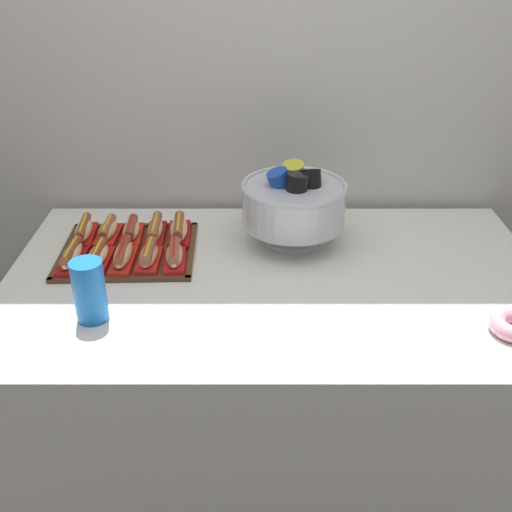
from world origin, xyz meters
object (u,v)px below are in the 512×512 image
(hot_dog_1, at_px, (98,257))
(hot_dog_7, at_px, (132,231))
(hot_dog_0, at_px, (73,256))
(hot_dog_6, at_px, (109,231))
(hot_dog_9, at_px, (180,230))
(hot_dog_5, at_px, (85,231))
(hot_dog_8, at_px, (156,230))
(buffet_table, at_px, (275,378))
(serving_tray, at_px, (129,251))
(hot_dog_2, at_px, (124,255))
(hot_dog_3, at_px, (150,255))
(cup_stack, at_px, (90,291))
(hot_dog_4, at_px, (175,255))
(punch_bowl, at_px, (295,202))

(hot_dog_1, bearing_deg, hot_dog_7, 67.31)
(hot_dog_0, height_order, hot_dog_6, hot_dog_0)
(hot_dog_7, bearing_deg, hot_dog_9, 1.75)
(hot_dog_5, relative_size, hot_dog_8, 0.98)
(buffet_table, relative_size, serving_tray, 3.75)
(hot_dog_6, xyz_separation_m, hot_dog_8, (0.15, 0.00, 0.00))
(hot_dog_5, bearing_deg, hot_dog_9, 1.75)
(hot_dog_2, bearing_deg, hot_dog_8, 67.31)
(hot_dog_2, bearing_deg, hot_dog_5, 134.03)
(hot_dog_3, height_order, hot_dog_6, same)
(hot_dog_6, height_order, cup_stack, cup_stack)
(serving_tray, bearing_deg, hot_dog_0, -149.44)
(hot_dog_4, bearing_deg, cup_stack, -122.81)
(hot_dog_1, height_order, punch_bowl, punch_bowl)
(hot_dog_6, bearing_deg, buffet_table, -22.72)
(cup_stack, bearing_deg, hot_dog_2, 84.08)
(serving_tray, bearing_deg, cup_stack, -94.14)
(hot_dog_0, xyz_separation_m, hot_dog_1, (0.07, 0.00, -0.00))
(hot_dog_4, xyz_separation_m, hot_dog_9, (-0.01, 0.16, 0.00))
(hot_dog_0, distance_m, hot_dog_5, 0.17)
(hot_dog_3, height_order, hot_dog_9, hot_dog_9)
(serving_tray, xyz_separation_m, hot_dog_1, (-0.07, -0.08, 0.03))
(hot_dog_5, distance_m, hot_dog_7, 0.15)
(hot_dog_6, bearing_deg, hot_dog_9, 1.75)
(hot_dog_5, bearing_deg, hot_dog_8, 1.75)
(hot_dog_0, height_order, hot_dog_4, hot_dog_0)
(hot_dog_8, xyz_separation_m, hot_dog_9, (0.07, 0.00, 0.00))
(buffet_table, bearing_deg, hot_dog_7, 153.75)
(hot_dog_9, bearing_deg, cup_stack, -111.42)
(serving_tray, bearing_deg, hot_dog_5, 152.94)
(hot_dog_9, bearing_deg, hot_dog_7, -178.25)
(hot_dog_3, bearing_deg, hot_dog_6, 134.03)
(hot_dog_2, bearing_deg, hot_dog_7, 91.75)
(hot_dog_3, bearing_deg, hot_dog_1, -178.25)
(hot_dog_9, xyz_separation_m, cup_stack, (-0.17, -0.44, 0.05))
(buffet_table, xyz_separation_m, hot_dog_2, (-0.45, 0.06, 0.41))
(hot_dog_3, xyz_separation_m, hot_dog_5, (-0.23, 0.16, 0.00))
(serving_tray, xyz_separation_m, hot_dog_4, (0.15, -0.08, 0.03))
(buffet_table, bearing_deg, hot_dog_6, 157.28)
(hot_dog_4, height_order, hot_dog_8, hot_dog_8)
(serving_tray, xyz_separation_m, hot_dog_2, (0.00, -0.08, 0.03))
(hot_dog_8, xyz_separation_m, cup_stack, (-0.10, -0.44, 0.05))
(hot_dog_1, xyz_separation_m, hot_dog_5, (-0.08, 0.16, 0.00))
(serving_tray, bearing_deg, hot_dog_6, 134.03)
(hot_dog_3, height_order, hot_dog_5, hot_dog_5)
(hot_dog_2, bearing_deg, punch_bowl, 16.45)
(serving_tray, bearing_deg, hot_dog_1, -130.52)
(hot_dog_7, bearing_deg, serving_tray, -88.25)
(hot_dog_3, bearing_deg, hot_dog_0, -178.25)
(serving_tray, relative_size, hot_dog_6, 2.66)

